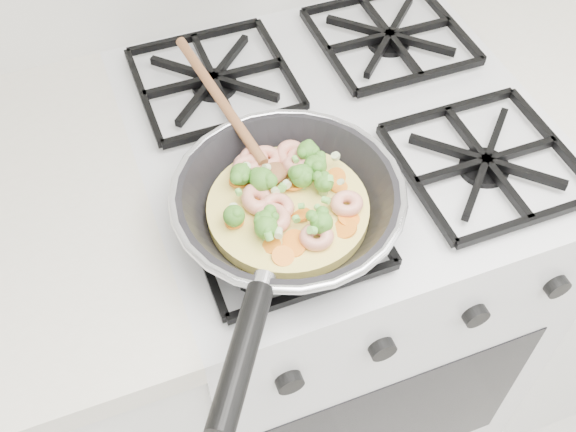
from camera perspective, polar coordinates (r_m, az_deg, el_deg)
name	(u,v)px	position (r m, az deg, el deg)	size (l,w,h in m)	color
stove	(328,287)	(1.36, 3.36, -5.96)	(0.60, 0.60, 0.92)	silver
skillet	(286,203)	(0.84, -0.17, 1.07)	(0.33, 0.57, 0.09)	black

